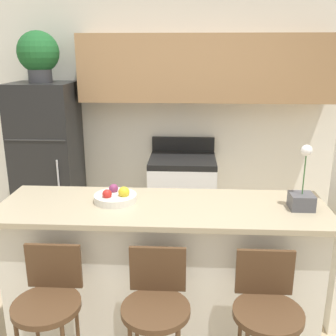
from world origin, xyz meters
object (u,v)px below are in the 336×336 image
refrigerator (48,161)px  orchid_vase (302,195)px  stove_range (182,197)px  bar_stool_right (267,311)px  bar_stool_left (49,303)px  bar_stool_mid (156,307)px  potted_plant_on_fridge (38,54)px  fruit_bowl (116,197)px

refrigerator → orchid_vase: bearing=-36.0°
stove_range → bar_stool_right: (0.51, -2.16, 0.15)m
stove_range → bar_stool_left: size_ratio=1.16×
bar_stool_mid → potted_plant_on_fridge: 2.90m
potted_plant_on_fridge → bar_stool_right: bearing=-47.4°
bar_stool_left → bar_stool_right: 1.24m
fruit_bowl → stove_range: bearing=75.1°
stove_range → potted_plant_on_fridge: bearing=179.9°
potted_plant_on_fridge → fruit_bowl: bearing=-56.6°
bar_stool_left → fruit_bowl: bearing=62.5°
orchid_vase → stove_range: bearing=115.9°
fruit_bowl → potted_plant_on_fridge: bearing=123.4°
refrigerator → bar_stool_left: size_ratio=1.83×
bar_stool_right → stove_range: bearing=103.4°
bar_stool_mid → orchid_vase: orchid_vase is taller
bar_stool_mid → potted_plant_on_fridge: potted_plant_on_fridge is taller
refrigerator → orchid_vase: (2.27, -1.65, 0.27)m
bar_stool_right → fruit_bowl: bearing=148.6°
potted_plant_on_fridge → fruit_bowl: 2.11m
bar_stool_right → refrigerator: bearing=132.6°
stove_range → bar_stool_right: bearing=-76.6°
refrigerator → fruit_bowl: refrigerator is taller
stove_range → bar_stool_mid: stove_range is taller
bar_stool_mid → orchid_vase: 1.15m
bar_stool_right → fruit_bowl: size_ratio=3.22×
bar_stool_right → potted_plant_on_fridge: (-1.99, 2.16, 1.35)m
bar_stool_mid → fruit_bowl: fruit_bowl is taller
stove_range → fruit_bowl: 1.75m
bar_stool_left → stove_range: bearing=71.5°
bar_stool_right → potted_plant_on_fridge: size_ratio=1.81×
orchid_vase → bar_stool_left: bearing=-161.3°
refrigerator → fruit_bowl: 1.92m
refrigerator → bar_stool_left: 2.30m
fruit_bowl → bar_stool_right: bearing=-31.4°
bar_stool_left → orchid_vase: 1.68m
stove_range → bar_stool_left: stove_range is taller
refrigerator → potted_plant_on_fridge: 1.12m
bar_stool_mid → fruit_bowl: size_ratio=3.22×
orchid_vase → fruit_bowl: 1.22m
bar_stool_mid → orchid_vase: size_ratio=2.18×
stove_range → potted_plant_on_fridge: potted_plant_on_fridge is taller
bar_stool_left → bar_stool_mid: bearing=0.0°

